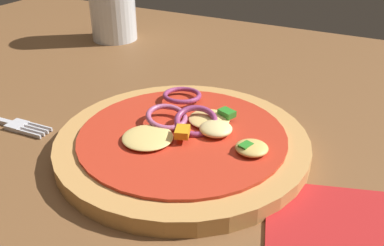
# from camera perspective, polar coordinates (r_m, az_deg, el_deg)

# --- Properties ---
(dining_table) EXTENTS (1.38, 0.86, 0.04)m
(dining_table) POSITION_cam_1_polar(r_m,az_deg,el_deg) (0.43, 6.08, -5.11)
(dining_table) COLOR brown
(dining_table) RESTS_ON ground
(pizza) EXTENTS (0.24, 0.24, 0.03)m
(pizza) POSITION_cam_1_polar(r_m,az_deg,el_deg) (0.41, -1.22, -2.40)
(pizza) COLOR tan
(pizza) RESTS_ON dining_table
(beer_glass) EXTENTS (0.08, 0.08, 0.13)m
(beer_glass) POSITION_cam_1_polar(r_m,az_deg,el_deg) (0.73, -10.70, 15.28)
(beer_glass) COLOR silver
(beer_glass) RESTS_ON dining_table
(napkin) EXTENTS (0.17, 0.14, 0.00)m
(napkin) POSITION_cam_1_polar(r_m,az_deg,el_deg) (0.35, 22.95, -13.29)
(napkin) COLOR #B21E1E
(napkin) RESTS_ON dining_table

